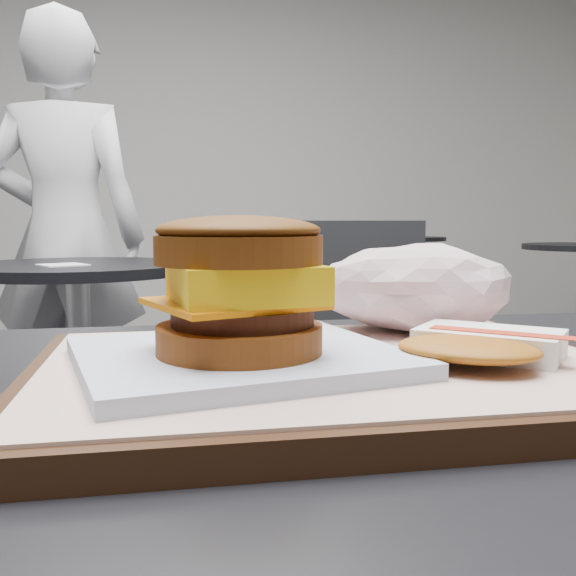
# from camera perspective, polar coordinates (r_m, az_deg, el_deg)

# --- Properties ---
(serving_tray) EXTENTS (0.38, 0.28, 0.02)m
(serving_tray) POSITION_cam_1_polar(r_m,az_deg,el_deg) (0.42, 3.74, -7.68)
(serving_tray) COLOR black
(serving_tray) RESTS_ON customer_table
(breakfast_sandwich) EXTENTS (0.22, 0.21, 0.09)m
(breakfast_sandwich) POSITION_cam_1_polar(r_m,az_deg,el_deg) (0.39, -4.33, -1.40)
(breakfast_sandwich) COLOR white
(breakfast_sandwich) RESTS_ON serving_tray
(hash_brown) EXTENTS (0.13, 0.13, 0.02)m
(hash_brown) POSITION_cam_1_polar(r_m,az_deg,el_deg) (0.43, 16.71, -4.91)
(hash_brown) COLOR white
(hash_brown) RESTS_ON serving_tray
(crumpled_wrapper) EXTENTS (0.16, 0.13, 0.07)m
(crumpled_wrapper) POSITION_cam_1_polar(r_m,az_deg,el_deg) (0.53, 11.31, 0.12)
(crumpled_wrapper) COLOR white
(crumpled_wrapper) RESTS_ON serving_tray
(neighbor_table) EXTENTS (0.70, 0.70, 0.75)m
(neighbor_table) POSITION_cam_1_polar(r_m,az_deg,el_deg) (2.07, -18.07, -3.42)
(neighbor_table) COLOR black
(neighbor_table) RESTS_ON ground
(napkin) EXTENTS (0.16, 0.16, 0.00)m
(napkin) POSITION_cam_1_polar(r_m,az_deg,el_deg) (1.96, -19.38, 1.94)
(napkin) COLOR white
(napkin) RESTS_ON neighbor_table
(neighbor_chair) EXTENTS (0.63, 0.49, 0.88)m
(neighbor_chair) POSITION_cam_1_polar(r_m,az_deg,el_deg) (2.04, 3.16, -4.41)
(neighbor_chair) COLOR #9B9BA0
(neighbor_chair) RESTS_ON ground
(patron) EXTENTS (0.66, 0.51, 1.63)m
(patron) POSITION_cam_1_polar(r_m,az_deg,el_deg) (2.55, -19.17, 4.25)
(patron) COLOR silver
(patron) RESTS_ON ground
(bg_table_far) EXTENTS (0.66, 0.66, 0.75)m
(bg_table_far) POSITION_cam_1_polar(r_m,az_deg,el_deg) (5.24, 10.24, 2.44)
(bg_table_far) COLOR black
(bg_table_far) RESTS_ON ground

